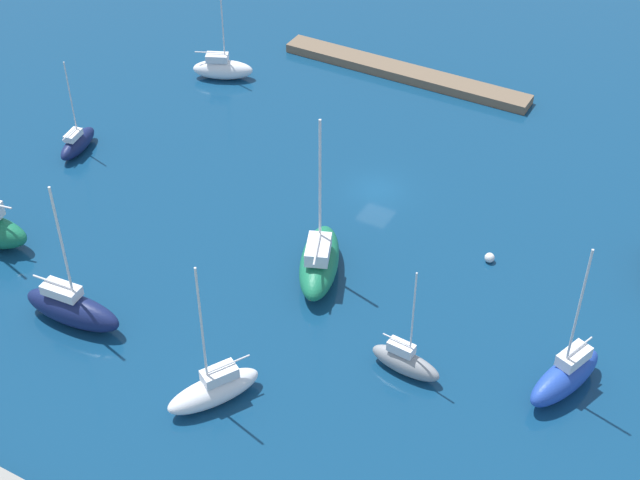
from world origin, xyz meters
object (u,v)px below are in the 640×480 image
object	(u,v)px
sailboat_blue_center_basin	(565,376)
sailboat_gray_lone_south	(405,361)
pier_dock	(405,73)
sailboat_navy_outer_mooring	(77,143)
mooring_buoy_white	(490,258)
sailboat_green_inner_mooring	(319,261)
sailboat_white_far_south	(222,68)
sailboat_navy_by_breakwater	(72,308)
sailboat_white_along_channel	(214,389)

from	to	relation	value
sailboat_blue_center_basin	sailboat_gray_lone_south	world-z (taller)	sailboat_blue_center_basin
pier_dock	sailboat_navy_outer_mooring	world-z (taller)	sailboat_navy_outer_mooring
sailboat_navy_outer_mooring	mooring_buoy_white	size ratio (longest dim) A/B	11.36
pier_dock	sailboat_green_inner_mooring	bearing A→B (deg)	103.21
sailboat_white_far_south	sailboat_blue_center_basin	world-z (taller)	sailboat_blue_center_basin
sailboat_green_inner_mooring	mooring_buoy_white	size ratio (longest dim) A/B	17.37
sailboat_white_far_south	sailboat_navy_by_breakwater	distance (m)	32.91
pier_dock	sailboat_gray_lone_south	bearing A→B (deg)	114.98
sailboat_blue_center_basin	sailboat_white_along_channel	xyz separation A→B (m)	(17.92, 10.90, -0.23)
sailboat_white_far_south	sailboat_blue_center_basin	size ratio (longest dim) A/B	0.71
sailboat_white_along_channel	sailboat_navy_outer_mooring	distance (m)	29.91
sailboat_gray_lone_south	sailboat_white_along_channel	bearing A→B (deg)	-135.71
sailboat_white_along_channel	mooring_buoy_white	bearing A→B (deg)	-175.54
pier_dock	sailboat_white_along_channel	size ratio (longest dim) A/B	2.25
sailboat_white_far_south	sailboat_gray_lone_south	distance (m)	39.12
sailboat_green_inner_mooring	sailboat_white_along_channel	world-z (taller)	sailboat_green_inner_mooring
sailboat_green_inner_mooring	sailboat_navy_by_breakwater	distance (m)	16.64
sailboat_navy_outer_mooring	sailboat_green_inner_mooring	bearing A→B (deg)	-108.43
mooring_buoy_white	sailboat_navy_outer_mooring	bearing A→B (deg)	5.31
sailboat_green_inner_mooring	sailboat_navy_outer_mooring	bearing A→B (deg)	59.11
sailboat_blue_center_basin	sailboat_gray_lone_south	distance (m)	9.58
pier_dock	sailboat_white_far_south	size ratio (longest dim) A/B	3.02
sailboat_white_along_channel	mooring_buoy_white	world-z (taller)	sailboat_white_along_channel
sailboat_white_far_south	sailboat_navy_by_breakwater	world-z (taller)	sailboat_navy_by_breakwater
sailboat_green_inner_mooring	sailboat_navy_by_breakwater	size ratio (longest dim) A/B	1.12
sailboat_blue_center_basin	sailboat_navy_outer_mooring	world-z (taller)	sailboat_blue_center_basin
sailboat_green_inner_mooring	sailboat_gray_lone_south	size ratio (longest dim) A/B	1.50
sailboat_navy_by_breakwater	sailboat_navy_outer_mooring	bearing A→B (deg)	125.07
sailboat_gray_lone_south	pier_dock	bearing A→B (deg)	118.89
sailboat_gray_lone_south	sailboat_navy_outer_mooring	distance (m)	34.91
pier_dock	sailboat_navy_by_breakwater	size ratio (longest dim) A/B	2.17
sailboat_green_inner_mooring	sailboat_blue_center_basin	distance (m)	18.07
pier_dock	sailboat_white_far_south	distance (m)	16.73
mooring_buoy_white	sailboat_green_inner_mooring	bearing A→B (deg)	35.99
sailboat_navy_outer_mooring	mooring_buoy_white	xyz separation A→B (m)	(-34.46, -3.20, -0.51)
pier_dock	mooring_buoy_white	distance (m)	26.61
sailboat_green_inner_mooring	mooring_buoy_white	distance (m)	12.11
sailboat_white_far_south	sailboat_green_inner_mooring	size ratio (longest dim) A/B	0.64
sailboat_white_far_south	sailboat_green_inner_mooring	xyz separation A→B (m)	(-21.07, 19.73, 0.33)
sailboat_blue_center_basin	sailboat_navy_outer_mooring	distance (m)	43.07
sailboat_green_inner_mooring	sailboat_navy_outer_mooring	xyz separation A→B (m)	(24.70, -3.89, -0.46)
pier_dock	sailboat_navy_outer_mooring	bearing A→B (deg)	53.18
sailboat_white_far_south	mooring_buoy_white	world-z (taller)	sailboat_white_far_south
sailboat_navy_outer_mooring	sailboat_gray_lone_south	bearing A→B (deg)	-114.79
sailboat_navy_by_breakwater	sailboat_white_along_channel	distance (m)	11.81
sailboat_white_along_channel	sailboat_navy_by_breakwater	bearing A→B (deg)	-65.00
pier_dock	mooring_buoy_white	xyz separation A→B (m)	(-16.35, 20.99, -0.05)
sailboat_white_far_south	sailboat_navy_by_breakwater	xyz separation A→B (m)	(-9.36, 31.55, 0.28)
sailboat_navy_outer_mooring	sailboat_navy_by_breakwater	bearing A→B (deg)	-149.90
pier_dock	sailboat_green_inner_mooring	xyz separation A→B (m)	(-6.59, 28.08, 0.92)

